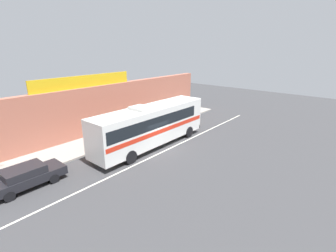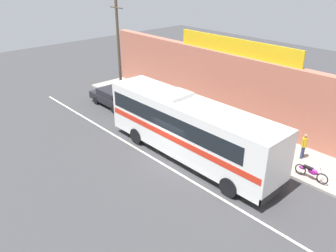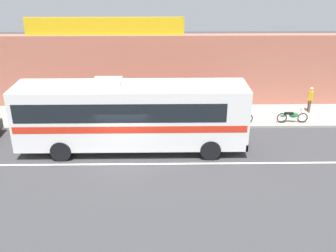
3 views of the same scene
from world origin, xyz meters
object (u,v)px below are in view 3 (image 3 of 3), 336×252
at_px(intercity_bus, 130,113).
at_px(pedestrian_near_shop, 174,101).
at_px(motorcycle_red, 237,117).
at_px(pedestrian_far_right, 310,98).
at_px(motorcycle_green, 292,116).
at_px(pedestrian_far_left, 212,100).

height_order(intercity_bus, pedestrian_near_shop, intercity_bus).
bearing_deg(motorcycle_red, pedestrian_far_right, 19.53).
xyz_separation_m(motorcycle_green, pedestrian_far_left, (-4.67, 1.66, 0.48)).
distance_m(motorcycle_red, pedestrian_far_left, 2.22).
height_order(intercity_bus, motorcycle_green, intercity_bus).
bearing_deg(motorcycle_green, motorcycle_red, -179.32).
distance_m(motorcycle_green, pedestrian_far_right, 2.44).
height_order(motorcycle_red, pedestrian_near_shop, pedestrian_near_shop).
xyz_separation_m(motorcycle_red, motorcycle_green, (3.31, 0.04, 0.00)).
xyz_separation_m(pedestrian_far_left, pedestrian_near_shop, (-2.42, -0.58, 0.12)).
height_order(motorcycle_red, motorcycle_green, same).
distance_m(motorcycle_red, pedestrian_near_shop, 3.99).
distance_m(intercity_bus, motorcycle_green, 10.08).
bearing_deg(motorcycle_red, pedestrian_far_left, 128.72).
relative_size(intercity_bus, pedestrian_near_shop, 6.72).
distance_m(motorcycle_red, motorcycle_green, 3.31).
distance_m(intercity_bus, motorcycle_red, 7.04).
bearing_deg(pedestrian_near_shop, motorcycle_red, -16.48).
xyz_separation_m(motorcycle_red, pedestrian_far_right, (4.96, 1.76, 0.55)).
bearing_deg(pedestrian_near_shop, intercity_bus, -119.81).
height_order(motorcycle_red, pedestrian_far_left, pedestrian_far_left).
bearing_deg(intercity_bus, pedestrian_near_shop, 60.19).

